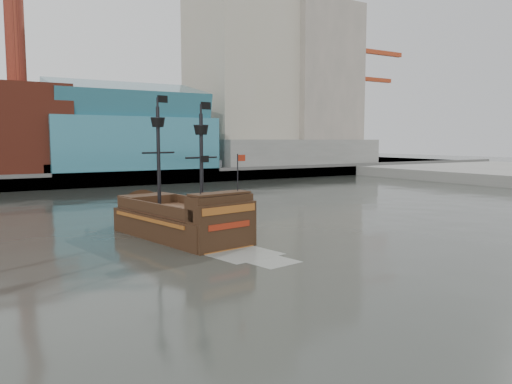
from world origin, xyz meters
TOP-DOWN VIEW (x-y plane):
  - ground at (0.00, 0.00)m, footprint 400.00×400.00m
  - promenade_far at (0.00, 92.00)m, footprint 220.00×60.00m
  - seawall at (0.00, 62.50)m, footprint 220.00×1.00m
  - skyline at (5.21, 84.56)m, footprint 149.00×45.00m
  - crane_a at (78.63, 82.00)m, footprint 22.50×4.00m
  - crane_b at (88.23, 92.00)m, footprint 19.10×4.00m
  - pirate_ship at (-3.06, 14.93)m, footprint 7.64×17.14m

SIDE VIEW (x-z plane):
  - ground at x=0.00m, z-range 0.00..0.00m
  - promenade_far at x=0.00m, z-range 0.00..2.00m
  - pirate_ship at x=-3.06m, z-range -5.07..7.32m
  - seawall at x=0.00m, z-range 0.00..2.60m
  - crane_b at x=88.23m, z-range 2.45..28.70m
  - crane_a at x=78.63m, z-range 2.99..35.24m
  - skyline at x=5.21m, z-range -6.45..55.55m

